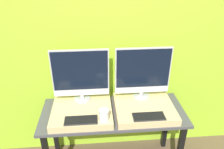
% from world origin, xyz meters
% --- Properties ---
extents(wall_back, '(8.00, 0.04, 2.60)m').
position_xyz_m(wall_back, '(0.00, 0.64, 1.30)').
color(wall_back, '#9ED12D').
rests_on(wall_back, ground_plane).
extents(workbench, '(1.44, 0.57, 0.75)m').
position_xyz_m(workbench, '(0.00, 0.29, 0.65)').
color(workbench, '#47474C').
rests_on(workbench, ground_plane).
extents(wooden_riser_left, '(0.58, 0.52, 0.07)m').
position_xyz_m(wooden_riser_left, '(-0.31, 0.27, 0.79)').
color(wooden_riser_left, '#D6B77F').
rests_on(wooden_riser_left, workbench).
extents(monitor_left, '(0.56, 0.17, 0.55)m').
position_xyz_m(monitor_left, '(-0.31, 0.43, 1.11)').
color(monitor_left, '#B2B2B7').
rests_on(monitor_left, wooden_riser_left).
extents(keyboard_left, '(0.30, 0.13, 0.01)m').
position_xyz_m(keyboard_left, '(-0.31, 0.08, 0.83)').
color(keyboard_left, '#2D2D2D').
rests_on(keyboard_left, wooden_riser_left).
extents(mug, '(0.09, 0.09, 0.10)m').
position_xyz_m(mug, '(-0.10, 0.08, 0.88)').
color(mug, white).
rests_on(mug, wooden_riser_left).
extents(wooden_riser_right, '(0.58, 0.52, 0.07)m').
position_xyz_m(wooden_riser_right, '(0.31, 0.27, 0.79)').
color(wooden_riser_right, '#D6B77F').
rests_on(wooden_riser_right, workbench).
extents(monitor_right, '(0.56, 0.17, 0.55)m').
position_xyz_m(monitor_right, '(0.31, 0.43, 1.11)').
color(monitor_right, '#B2B2B7').
rests_on(monitor_right, wooden_riser_right).
extents(keyboard_right, '(0.30, 0.13, 0.01)m').
position_xyz_m(keyboard_right, '(0.31, 0.08, 0.83)').
color(keyboard_right, '#2D2D2D').
rests_on(keyboard_right, wooden_riser_right).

